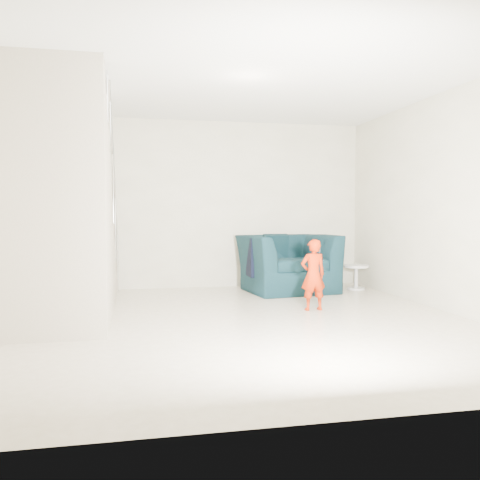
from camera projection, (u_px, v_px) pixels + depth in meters
The scene contains 13 objects.
floor at pixel (249, 322), 5.64m from camera, with size 5.50×5.50×0.00m, color tan.
ceiling at pixel (249, 76), 5.50m from camera, with size 5.50×5.50×0.00m, color silver.
back_wall at pixel (212, 205), 8.26m from camera, with size 5.00×5.00×0.00m, color #AEA98E.
front_wall at pixel (355, 188), 2.88m from camera, with size 5.00×5.00×0.00m, color #AEA98E.
left_wall at pixel (5, 199), 5.07m from camera, with size 5.50×5.50×0.00m, color #AEA98E.
right_wall at pixel (452, 201), 6.08m from camera, with size 5.50×5.50×0.00m, color #AEA98E.
armchair at pixel (288, 263), 7.86m from camera, with size 1.34×1.17×0.87m, color black.
toddler at pixel (313, 275), 6.31m from camera, with size 0.32×0.21×0.89m, color #A70D05.
side_table at pixel (356, 273), 8.05m from camera, with size 0.39×0.39×0.39m.
staircase at pixel (65, 236), 5.73m from camera, with size 1.02×3.03×3.62m.
cushion at pixel (275, 246), 8.17m from camera, with size 0.40×0.11×0.38m, color black.
throw at pixel (249, 257), 7.72m from camera, with size 0.05×0.52×0.59m, color black.
phone at pixel (319, 249), 6.29m from camera, with size 0.02×0.05×0.10m, color black.
Camera 1 is at (-1.22, -5.45, 1.21)m, focal length 38.00 mm.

